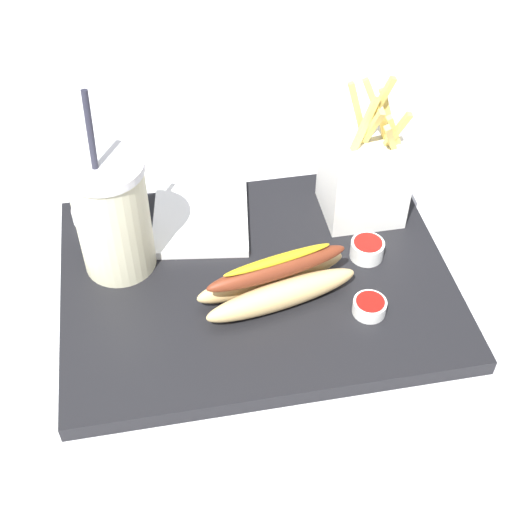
% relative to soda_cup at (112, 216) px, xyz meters
% --- Properties ---
extents(ground_plane, '(2.40, 2.40, 0.02)m').
position_rel_soda_cup_xyz_m(ground_plane, '(-0.15, 0.05, -0.10)').
color(ground_plane, silver).
extents(food_tray, '(0.44, 0.34, 0.02)m').
position_rel_soda_cup_xyz_m(food_tray, '(-0.15, 0.05, -0.08)').
color(food_tray, black).
rests_on(food_tray, ground_plane).
extents(soda_cup, '(0.09, 0.09, 0.23)m').
position_rel_soda_cup_xyz_m(soda_cup, '(0.00, 0.00, 0.00)').
color(soda_cup, beige).
rests_on(soda_cup, food_tray).
extents(fries_basket, '(0.09, 0.09, 0.18)m').
position_rel_soda_cup_xyz_m(fries_basket, '(-0.30, -0.04, -0.02)').
color(fries_basket, white).
rests_on(fries_basket, food_tray).
extents(hot_dog_1, '(0.19, 0.10, 0.06)m').
position_rel_soda_cup_xyz_m(hot_dog_1, '(-0.17, 0.08, -0.05)').
color(hot_dog_1, '#DBB775').
rests_on(hot_dog_1, food_tray).
extents(ketchup_cup_1, '(0.04, 0.04, 0.02)m').
position_rel_soda_cup_xyz_m(ketchup_cup_1, '(-0.26, 0.13, -0.06)').
color(ketchup_cup_1, white).
rests_on(ketchup_cup_1, food_tray).
extents(ketchup_cup_2, '(0.04, 0.04, 0.02)m').
position_rel_soda_cup_xyz_m(ketchup_cup_2, '(0.04, -0.08, -0.06)').
color(ketchup_cup_2, white).
rests_on(ketchup_cup_2, food_tray).
extents(ketchup_cup_3, '(0.04, 0.04, 0.02)m').
position_rel_soda_cup_xyz_m(ketchup_cup_3, '(-0.29, 0.04, -0.06)').
color(ketchup_cup_3, white).
rests_on(ketchup_cup_3, food_tray).
extents(napkin_stack, '(0.13, 0.15, 0.01)m').
position_rel_soda_cup_xyz_m(napkin_stack, '(-0.10, -0.06, -0.07)').
color(napkin_stack, white).
rests_on(napkin_stack, food_tray).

